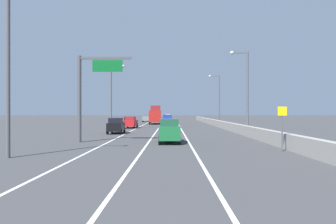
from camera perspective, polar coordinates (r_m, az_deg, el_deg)
ground_plane at (r=66.83m, az=0.55°, el=-2.19°), size 320.00×320.00×0.00m
lane_stripe_left at (r=58.09m, az=-4.88°, el=-2.54°), size 0.16×130.00×0.00m
lane_stripe_center at (r=57.87m, az=-1.42°, el=-2.55°), size 0.16×130.00×0.00m
lane_stripe_right at (r=57.86m, az=2.05°, el=-2.55°), size 0.16×130.00×0.00m
jersey_barrier_right at (r=43.63m, az=11.53°, el=-2.69°), size 0.60×120.00×1.10m
overhead_sign_gantry at (r=29.04m, az=-13.88°, el=4.15°), size 4.68×0.36×7.50m
speed_advisory_sign at (r=23.01m, az=19.37°, el=-2.18°), size 0.60×0.11×3.00m
lamp_post_right_second at (r=38.43m, az=13.38°, el=4.39°), size 2.14×0.44×9.62m
lamp_post_right_third at (r=62.83m, az=8.73°, el=2.73°), size 2.14×0.44×9.62m
lamp_post_left_near at (r=20.89m, az=-25.57°, el=8.00°), size 2.14×0.44×9.62m
lamp_post_left_mid at (r=49.15m, az=-9.64°, el=3.46°), size 2.14×0.44×9.62m
car_red_0 at (r=52.80m, az=-6.59°, el=-1.80°), size 1.95×4.75×1.85m
car_blue_1 at (r=61.01m, az=-0.09°, el=-1.44°), size 1.92×4.34×2.07m
car_black_2 at (r=40.02m, az=-9.07°, el=-2.38°), size 1.93×4.38×1.90m
car_white_3 at (r=92.16m, az=0.05°, el=-0.97°), size 1.88×4.37×1.91m
car_green_4 at (r=27.70m, az=0.17°, el=-3.34°), size 1.91×4.48×2.04m
car_gray_5 at (r=83.96m, az=-3.87°, el=-1.04°), size 2.02×4.60×2.00m
box_truck at (r=69.34m, az=-2.24°, el=-0.62°), size 2.60×8.01×3.96m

